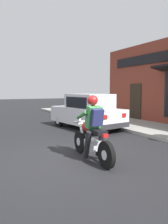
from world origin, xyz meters
name	(u,v)px	position (x,y,z in m)	size (l,w,h in m)	color
ground_plane	(71,159)	(0.00, 0.00, 0.00)	(80.00, 80.00, 0.00)	black
sidewalk_curb	(137,125)	(4.83, 3.00, 0.07)	(2.60, 22.00, 0.14)	#9E9B93
motorcycle_with_rider	(92,133)	(0.45, -0.27, 0.68)	(0.57, 2.02, 1.62)	black
car_hatchback	(87,112)	(2.52, 3.71, 0.77)	(2.13, 3.96, 1.57)	black
traffic_cone	(109,111)	(5.53, 6.25, 0.43)	(0.36, 0.36, 0.60)	black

